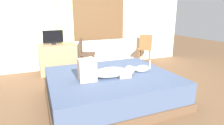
# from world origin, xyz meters

# --- Properties ---
(ground_plane) EXTENTS (16.00, 16.00, 0.00)m
(ground_plane) POSITION_xyz_m (0.00, 0.00, 0.00)
(ground_plane) COLOR brown
(back_wall_with_window) EXTENTS (6.40, 0.14, 2.90)m
(back_wall_with_window) POSITION_xyz_m (0.02, 2.35, 1.45)
(back_wall_with_window) COLOR silver
(back_wall_with_window) RESTS_ON ground
(bed) EXTENTS (2.14, 1.83, 0.47)m
(bed) POSITION_xyz_m (-0.09, 0.02, 0.23)
(bed) COLOR brown
(bed) RESTS_ON ground
(person_lying) EXTENTS (0.94, 0.30, 0.34)m
(person_lying) POSITION_xyz_m (-0.26, -0.12, 0.59)
(person_lying) COLOR silver
(person_lying) RESTS_ON bed
(cat) EXTENTS (0.36, 0.14, 0.21)m
(cat) POSITION_xyz_m (0.45, -0.08, 0.54)
(cat) COLOR silver
(cat) RESTS_ON bed
(desk) EXTENTS (0.90, 0.56, 0.74)m
(desk) POSITION_xyz_m (-0.77, 1.95, 0.37)
(desk) COLOR #997A56
(desk) RESTS_ON ground
(tv_monitor) EXTENTS (0.48, 0.10, 0.35)m
(tv_monitor) POSITION_xyz_m (-0.84, 1.95, 0.92)
(tv_monitor) COLOR black
(tv_monitor) RESTS_ON desk
(cup) EXTENTS (0.07, 0.07, 0.08)m
(cup) POSITION_xyz_m (-0.49, 2.16, 0.78)
(cup) COLOR white
(cup) RESTS_ON desk
(chair_by_desk) EXTENTS (0.49, 0.49, 0.86)m
(chair_by_desk) POSITION_xyz_m (-0.09, 1.83, 0.51)
(chair_by_desk) COLOR #4C3828
(chair_by_desk) RESTS_ON ground
(chair_spare) EXTENTS (0.53, 0.53, 0.86)m
(chair_spare) POSITION_xyz_m (1.81, 1.93, 0.51)
(chair_spare) COLOR brown
(chair_spare) RESTS_ON ground
(curtain_left) EXTENTS (0.44, 0.06, 2.33)m
(curtain_left) POSITION_xyz_m (-0.50, 2.23, 1.17)
(curtain_left) COLOR #ADCC75
(curtain_left) RESTS_ON ground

